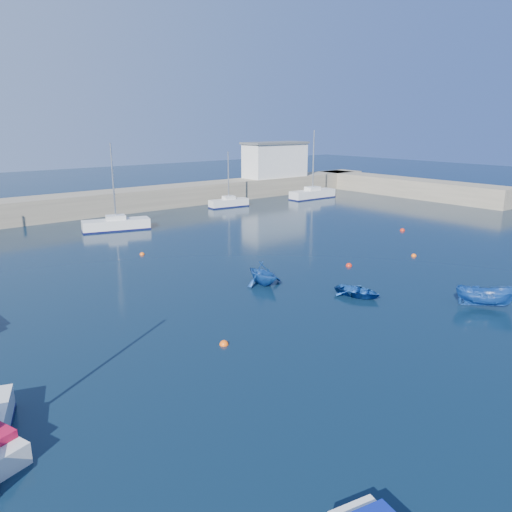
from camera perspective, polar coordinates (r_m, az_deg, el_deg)
ground at (r=26.81m, az=19.09°, el=-9.43°), size 220.00×220.00×0.00m
back_wall at (r=62.85m, az=-18.99°, el=5.56°), size 96.00×4.50×2.60m
right_arm at (r=79.46m, az=16.69°, el=7.56°), size 4.50×32.00×2.60m
harbor_office at (r=77.89m, az=2.20°, el=10.85°), size 10.00×4.00×5.00m
sailboat_6 at (r=53.35m, az=-15.69°, el=3.52°), size 6.96×3.61×8.81m
sailboat_7 at (r=65.86m, az=-3.13°, el=6.12°), size 5.44×2.07×7.14m
sailboat_8 at (r=73.79m, az=6.47°, el=7.08°), size 7.43×2.26×9.70m
dinghy_center at (r=32.49m, az=11.56°, el=-4.00°), size 2.78×3.41×0.62m
dinghy_left at (r=34.03m, az=0.76°, el=-1.97°), size 2.68×3.07×1.57m
dinghy_right at (r=32.89m, az=24.80°, el=-4.23°), size 3.09×3.55×1.33m
buoy_0 at (r=25.31m, az=-3.67°, el=-10.08°), size 0.46×0.46×0.46m
buoy_1 at (r=39.19m, az=10.56°, el=-1.13°), size 0.49×0.49×0.49m
buoy_2 at (r=43.39m, az=17.59°, el=-0.02°), size 0.43×0.43×0.43m
buoy_3 at (r=42.90m, az=-12.88°, el=0.15°), size 0.41×0.41×0.41m
buoy_4 at (r=53.32m, az=16.38°, el=2.79°), size 0.50×0.50×0.50m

